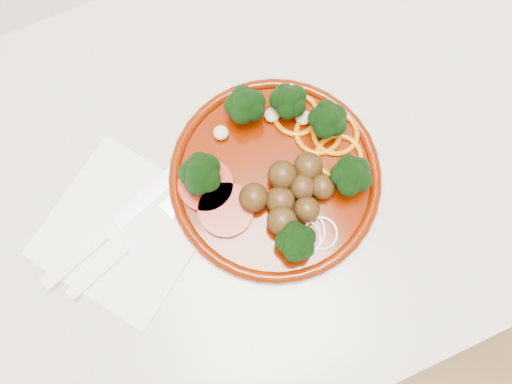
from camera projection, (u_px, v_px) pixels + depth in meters
name	position (u px, v px, depth m)	size (l,w,h in m)	color
counter	(329.00, 200.00, 1.16)	(2.40, 0.60, 0.90)	silver
plate	(280.00, 172.00, 0.68)	(0.26, 0.26, 0.06)	#501000
napkin	(124.00, 230.00, 0.68)	(0.17, 0.17, 0.00)	white
knife	(100.00, 237.00, 0.67)	(0.22, 0.09, 0.01)	silver
fork	(114.00, 257.00, 0.67)	(0.20, 0.08, 0.01)	white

